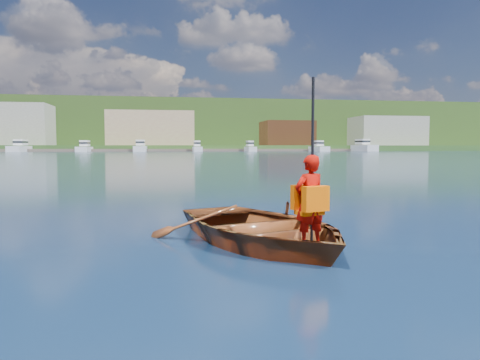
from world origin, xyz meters
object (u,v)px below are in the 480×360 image
(dock, at_px, (161,150))
(marina_yachts, at_px, (152,147))
(rowboat, at_px, (260,228))
(child_paddler, at_px, (310,200))

(dock, distance_m, marina_yachts, 5.50)
(rowboat, distance_m, dock, 147.36)
(marina_yachts, bearing_deg, rowboat, -87.91)
(dock, xyz_separation_m, marina_yachts, (-2.77, -4.65, 0.94))
(child_paddler, distance_m, dock, 148.17)
(rowboat, relative_size, marina_yachts, 0.03)
(rowboat, distance_m, child_paddler, 1.02)
(rowboat, relative_size, child_paddler, 1.95)
(child_paddler, bearing_deg, dock, 91.11)
(dock, bearing_deg, child_paddler, -88.89)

